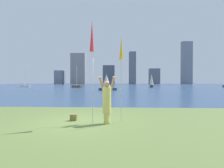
# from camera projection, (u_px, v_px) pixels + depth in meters

# --- Properties ---
(ground) EXTENTS (120.00, 138.00, 0.12)m
(ground) POSITION_uv_depth(u_px,v_px,m) (116.00, 87.00, 58.77)
(ground) COLOR #5B7038
(person) EXTENTS (0.66, 0.48, 1.79)m
(person) POSITION_uv_depth(u_px,v_px,m) (107.00, 100.00, 7.53)
(person) COLOR #D8CC66
(person) RESTS_ON ground
(kite_flag_left) EXTENTS (0.16, 0.47, 3.86)m
(kite_flag_left) POSITION_uv_depth(u_px,v_px,m) (92.00, 39.00, 7.40)
(kite_flag_left) COLOR #B2B2B7
(kite_flag_left) RESTS_ON ground
(kite_flag_right) EXTENTS (0.16, 0.99, 3.39)m
(kite_flag_right) POSITION_uv_depth(u_px,v_px,m) (121.00, 51.00, 8.11)
(kite_flag_right) COLOR #B2B2B7
(kite_flag_right) RESTS_ON ground
(bag) EXTENTS (0.27, 0.19, 0.25)m
(bag) POSITION_uv_depth(u_px,v_px,m) (74.00, 117.00, 8.11)
(bag) COLOR olive
(bag) RESTS_ON ground
(sailboat_0) EXTENTS (1.15, 2.17, 4.52)m
(sailboat_0) POSITION_uv_depth(u_px,v_px,m) (152.00, 81.00, 51.07)
(sailboat_0) COLOR #333D51
(sailboat_0) RESTS_ON ground
(sailboat_1) EXTENTS (2.45, 1.63, 5.80)m
(sailboat_1) POSITION_uv_depth(u_px,v_px,m) (25.00, 86.00, 53.95)
(sailboat_1) COLOR white
(sailboat_1) RESTS_ON ground
(sailboat_2) EXTENTS (2.93, 2.40, 5.47)m
(sailboat_2) POSITION_uv_depth(u_px,v_px,m) (77.00, 86.00, 49.02)
(sailboat_2) COLOR brown
(sailboat_2) RESTS_ON ground
(sailboat_6) EXTENTS (3.22, 1.98, 4.11)m
(sailboat_6) POSITION_uv_depth(u_px,v_px,m) (107.00, 82.00, 34.91)
(sailboat_6) COLOR #333D51
(sailboat_6) RESTS_ON ground
(skyline_tower_0) EXTENTS (4.37, 6.92, 7.37)m
(skyline_tower_0) POSITION_uv_depth(u_px,v_px,m) (60.00, 77.00, 111.00)
(skyline_tower_0) COLOR gray
(skyline_tower_0) RESTS_ON ground
(skyline_tower_1) EXTENTS (7.98, 5.79, 16.82)m
(skyline_tower_1) POSITION_uv_depth(u_px,v_px,m) (79.00, 69.00, 111.16)
(skyline_tower_1) COLOR gray
(skyline_tower_1) RESTS_ON ground
(skyline_tower_2) EXTENTS (6.47, 5.15, 10.36)m
(skyline_tower_2) POSITION_uv_depth(u_px,v_px,m) (109.00, 75.00, 112.56)
(skyline_tower_2) COLOR #565B66
(skyline_tower_2) RESTS_ON ground
(skyline_tower_3) EXTENTS (3.61, 7.09, 17.29)m
(skyline_tower_3) POSITION_uv_depth(u_px,v_px,m) (132.00, 68.00, 109.19)
(skyline_tower_3) COLOR slate
(skyline_tower_3) RESTS_ON ground
(skyline_tower_4) EXTENTS (5.41, 7.31, 8.50)m
(skyline_tower_4) POSITION_uv_depth(u_px,v_px,m) (154.00, 76.00, 112.58)
(skyline_tower_4) COLOR slate
(skyline_tower_4) RESTS_ON ground
(skyline_tower_5) EXTENTS (5.55, 3.03, 22.69)m
(skyline_tower_5) POSITION_uv_depth(u_px,v_px,m) (187.00, 63.00, 107.10)
(skyline_tower_5) COLOR gray
(skyline_tower_5) RESTS_ON ground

